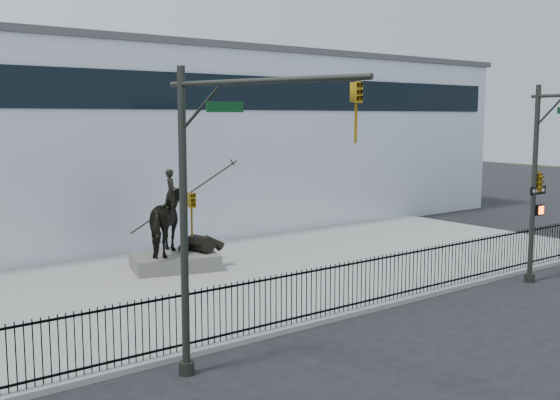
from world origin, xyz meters
TOP-DOWN VIEW (x-y plane):
  - ground at (0.00, 0.00)m, footprint 120.00×120.00m
  - plaza at (0.00, 7.00)m, footprint 30.00×12.00m
  - building at (0.00, 20.00)m, footprint 44.00×14.00m
  - picket_fence at (0.00, 1.25)m, footprint 22.10×0.10m
  - statue_plinth at (-2.47, 9.15)m, footprint 3.58×2.90m
  - equestrian_statue at (-2.41, 9.14)m, footprint 3.86×2.94m
  - traffic_signal_left at (-6.75, -0.62)m, footprint 1.52×4.84m

SIDE VIEW (x-z plane):
  - ground at x=0.00m, z-range 0.00..0.00m
  - plaza at x=0.00m, z-range 0.00..0.15m
  - statue_plinth at x=-2.47m, z-range 0.15..0.73m
  - picket_fence at x=0.00m, z-range 0.15..1.65m
  - equestrian_statue at x=-2.41m, z-range 0.27..3.65m
  - traffic_signal_left at x=-6.75m, z-range 0.53..7.53m
  - building at x=0.00m, z-range 0.00..9.00m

